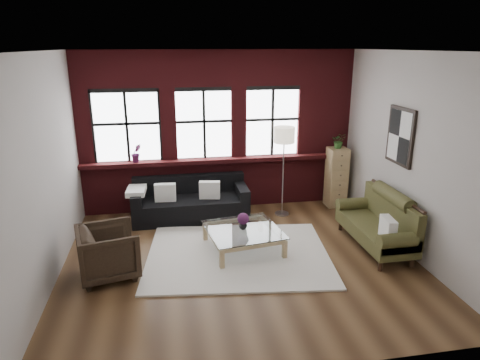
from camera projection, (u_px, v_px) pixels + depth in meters
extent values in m
plane|color=#432B18|center=(240.00, 260.00, 6.82)|extent=(5.50, 5.50, 0.00)
plane|color=white|center=(241.00, 51.00, 5.85)|extent=(5.50, 5.50, 0.00)
plane|color=#ADA7A1|center=(219.00, 131.00, 8.68)|extent=(5.50, 0.00, 5.50)
plane|color=#ADA7A1|center=(288.00, 233.00, 3.99)|extent=(5.50, 0.00, 5.50)
plane|color=#ADA7A1|center=(44.00, 173.00, 5.87)|extent=(0.00, 5.00, 5.00)
plane|color=#ADA7A1|center=(410.00, 155.00, 6.79)|extent=(0.00, 5.00, 5.00)
cube|color=#521317|center=(220.00, 160.00, 8.71)|extent=(5.50, 0.30, 0.08)
cube|color=beige|center=(238.00, 255.00, 6.96)|extent=(3.17, 2.63, 0.03)
cube|color=white|center=(165.00, 192.00, 8.14)|extent=(0.41, 0.17, 0.34)
cube|color=white|center=(210.00, 190.00, 8.28)|extent=(0.42, 0.21, 0.34)
cube|color=white|center=(388.00, 229.00, 6.57)|extent=(0.18, 0.39, 0.34)
imported|color=black|center=(109.00, 252.00, 6.26)|extent=(1.00, 0.99, 0.76)
imported|color=#B2B2B2|center=(243.00, 225.00, 7.03)|extent=(0.14, 0.14, 0.15)
sphere|color=#531C4A|center=(243.00, 219.00, 7.00)|extent=(0.19, 0.19, 0.19)
cube|color=tan|center=(336.00, 177.00, 8.97)|extent=(0.38, 0.38, 1.25)
imported|color=#2D5923|center=(339.00, 141.00, 8.73)|extent=(0.34, 0.32, 0.32)
imported|color=#531C4A|center=(136.00, 153.00, 8.34)|extent=(0.25, 0.23, 0.37)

